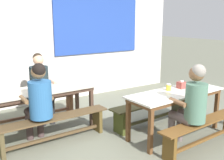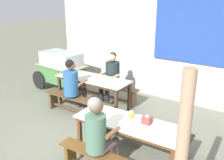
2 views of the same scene
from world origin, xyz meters
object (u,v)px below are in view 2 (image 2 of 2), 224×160
Objects in this scene: person_center_facing at (111,75)px; condiment_jar at (131,115)px; bench_far_front at (78,104)px; person_near_front at (99,132)px; bench_near_back at (144,132)px; bench_far_back at (106,89)px; food_cart at (61,68)px; tissue_box at (147,120)px; dining_table_far at (93,81)px; person_left_back_turned at (73,83)px; dining_table_near at (129,126)px; soup_bowl at (96,78)px.

condiment_jar is at bearing -47.23° from person_center_facing.
person_near_front reaches higher than bench_far_front.
bench_near_back is at bearing -7.67° from bench_far_front.
bench_far_back is 1.07× the size of bench_near_back.
person_center_facing is at bearing -16.06° from bench_far_back.
tissue_box is (3.57, -1.66, 0.15)m from food_cart.
dining_table_far is 1.43× the size of person_center_facing.
dining_table_far is at bearing 130.99° from person_near_front.
person_near_front is (1.60, -1.30, 0.45)m from bench_far_front.
condiment_jar is (1.96, -0.73, 0.07)m from person_left_back_turned.
food_cart is (-3.32, 1.77, -0.01)m from dining_table_near.
food_cart is 1.36× the size of person_left_back_turned.
condiment_jar is at bearing -35.85° from soup_bowl.
dining_table_near is 1.37× the size of person_near_front.
dining_table_near is 0.55m from person_near_front.
bench_far_back is 14.75× the size of soup_bowl.
tissue_box reaches higher than bench_far_front.
person_center_facing is at bearing 131.52° from dining_table_near.
bench_near_back is (1.80, -0.80, -0.38)m from dining_table_far.
dining_table_near is 0.30m from tissue_box.
person_left_back_turned is (1.32, -0.92, 0.07)m from food_cart.
tissue_box is at bearing 53.26° from person_near_front.
dining_table_near is 1.39× the size of person_left_back_turned.
condiment_jar is (1.80, -1.79, 0.51)m from bench_far_back.
bench_near_back is 0.73m from tissue_box.
tissue_box reaches higher than dining_table_near.
person_near_front is (-0.21, -0.50, 0.07)m from dining_table_near.
dining_table_near reaches higher than bench_far_front.
soup_bowl is at bearing 142.10° from dining_table_near.
person_near_front is at bearing -49.01° from dining_table_far.
dining_table_far is at bearing 156.05° from bench_near_back.
bench_far_front is 1.04× the size of food_cart.
soup_bowl is (-1.97, 1.23, -0.04)m from tissue_box.
person_left_back_turned is at bearing -34.91° from food_cart.
person_near_front reaches higher than bench_near_back.
person_center_facing is 0.53m from soup_bowl.
tissue_box is at bearing -42.77° from person_center_facing.
bench_far_front is (0.03, -1.12, -0.00)m from bench_far_back.
food_cart is at bearing 159.76° from bench_near_back.
food_cart is 12.74× the size of tissue_box.
soup_bowl is at bearing 129.40° from person_near_front.
bench_far_front is at bearing 159.24° from condiment_jar.
person_center_facing is at bearing 121.32° from person_near_front.
dining_table_near is 15.87× the size of condiment_jar.
person_center_facing is (0.19, -0.06, 0.43)m from bench_far_back.
tissue_box is at bearing -58.89° from bench_near_back.
person_left_back_turned reaches higher than bench_far_front.
dining_table_far is 1.00× the size of bench_far_back.
dining_table_far is 14.72× the size of soup_bowl.
dining_table_near is at bearing 67.07° from person_near_front.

